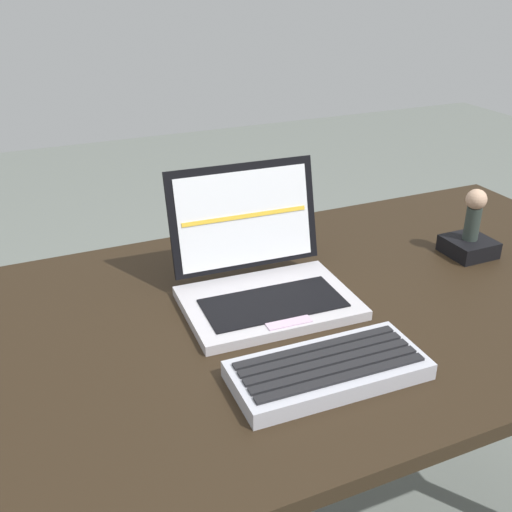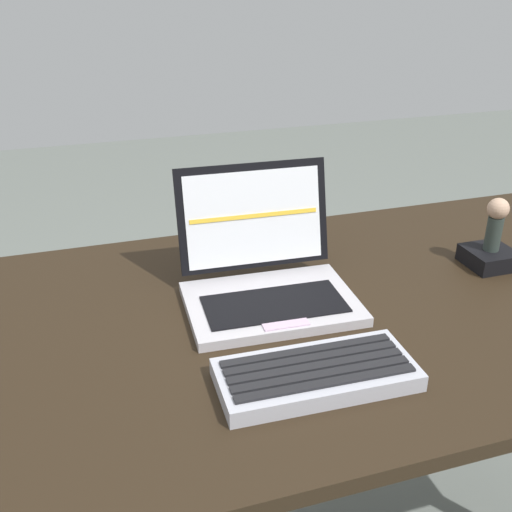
{
  "view_description": "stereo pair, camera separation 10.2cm",
  "coord_description": "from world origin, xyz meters",
  "px_view_note": "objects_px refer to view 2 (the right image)",
  "views": [
    {
      "loc": [
        -0.48,
        -0.85,
        1.3
      ],
      "look_at": [
        -0.11,
        -0.01,
        0.86
      ],
      "focal_mm": 42.51,
      "sensor_mm": 36.0,
      "label": 1
    },
    {
      "loc": [
        -0.39,
        -0.88,
        1.3
      ],
      "look_at": [
        -0.11,
        -0.01,
        0.86
      ],
      "focal_mm": 42.51,
      "sensor_mm": 36.0,
      "label": 2
    }
  ],
  "objects_px": {
    "laptop_front": "(266,276)",
    "figurine": "(496,221)",
    "external_keyboard": "(316,374)",
    "figurine_stand": "(489,257)"
  },
  "relations": [
    {
      "from": "laptop_front",
      "to": "figurine",
      "type": "height_order",
      "value": "laptop_front"
    },
    {
      "from": "external_keyboard",
      "to": "figurine",
      "type": "relative_size",
      "value": 2.69
    },
    {
      "from": "laptop_front",
      "to": "figurine",
      "type": "bearing_deg",
      "value": -1.14
    },
    {
      "from": "figurine_stand",
      "to": "figurine",
      "type": "height_order",
      "value": "figurine"
    },
    {
      "from": "laptop_front",
      "to": "figurine",
      "type": "xyz_separation_m",
      "value": [
        0.49,
        -0.01,
        0.05
      ]
    },
    {
      "from": "figurine",
      "to": "figurine_stand",
      "type": "bearing_deg",
      "value": 90.0
    },
    {
      "from": "laptop_front",
      "to": "external_keyboard",
      "type": "relative_size",
      "value": 1.05
    },
    {
      "from": "figurine_stand",
      "to": "external_keyboard",
      "type": "bearing_deg",
      "value": -152.87
    },
    {
      "from": "external_keyboard",
      "to": "figurine_stand",
      "type": "xyz_separation_m",
      "value": [
        0.5,
        0.25,
        0.0
      ]
    },
    {
      "from": "figurine_stand",
      "to": "figurine",
      "type": "bearing_deg",
      "value": -90.0
    }
  ]
}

